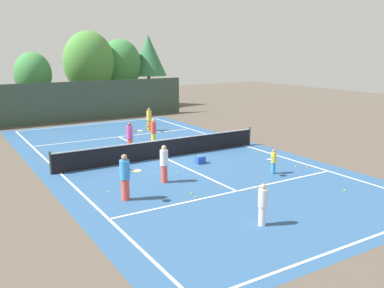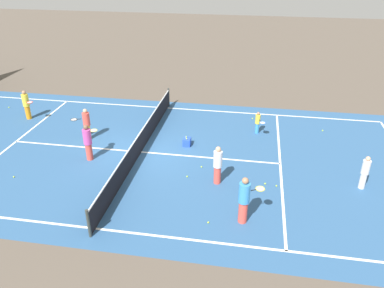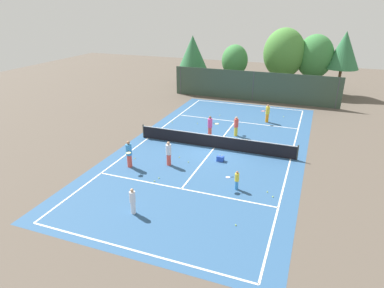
% 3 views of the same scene
% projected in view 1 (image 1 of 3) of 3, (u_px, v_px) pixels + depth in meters
% --- Properties ---
extents(ground_plane, '(80.00, 80.00, 0.00)m').
position_uv_depth(ground_plane, '(164.00, 158.00, 22.33)').
color(ground_plane, brown).
extents(court_surface, '(13.00, 25.00, 0.01)m').
position_uv_depth(court_surface, '(164.00, 158.00, 22.33)').
color(court_surface, '#2D5684').
rests_on(court_surface, ground_plane).
extents(tennis_net, '(11.90, 0.10, 1.10)m').
position_uv_depth(tennis_net, '(164.00, 148.00, 22.22)').
color(tennis_net, '#333833').
rests_on(tennis_net, ground_plane).
extents(perimeter_fence, '(18.00, 0.12, 3.20)m').
position_uv_depth(perimeter_fence, '(82.00, 101.00, 33.60)').
color(perimeter_fence, '#384C3D').
rests_on(perimeter_fence, ground_plane).
extents(tree_0, '(3.64, 3.64, 7.14)m').
position_uv_depth(tree_0, '(148.00, 55.00, 42.00)').
color(tree_0, brown).
rests_on(tree_0, ground_plane).
extents(tree_1, '(3.02, 3.29, 5.50)m').
position_uv_depth(tree_1, '(33.00, 74.00, 34.44)').
color(tree_1, brown).
rests_on(tree_1, ground_plane).
extents(tree_2, '(4.72, 4.15, 7.39)m').
position_uv_depth(tree_2, '(89.00, 62.00, 38.42)').
color(tree_2, brown).
rests_on(tree_2, ground_plane).
extents(tree_4, '(4.13, 3.96, 6.72)m').
position_uv_depth(tree_4, '(120.00, 65.00, 40.93)').
color(tree_4, brown).
rests_on(tree_4, ground_plane).
extents(player_0, '(0.61, 0.92, 1.62)m').
position_uv_depth(player_0, '(153.00, 132.00, 25.07)').
color(player_0, yellow).
rests_on(player_0, ground_plane).
extents(player_1, '(0.70, 0.94, 1.82)m').
position_uv_depth(player_1, '(125.00, 177.00, 15.84)').
color(player_1, '#E54C3F').
rests_on(player_1, ground_plane).
extents(player_2, '(0.36, 0.36, 1.67)m').
position_uv_depth(player_2, '(164.00, 164.00, 17.98)').
color(player_2, '#E54C3F').
rests_on(player_2, ground_plane).
extents(player_3, '(0.95, 0.44, 1.71)m').
position_uv_depth(player_3, '(130.00, 137.00, 23.34)').
color(player_3, '#E54C3F').
rests_on(player_3, ground_plane).
extents(player_4, '(0.31, 0.31, 1.44)m').
position_uv_depth(player_4, '(263.00, 204.00, 13.56)').
color(player_4, silver).
rests_on(player_4, ground_plane).
extents(player_5, '(0.75, 0.87, 1.64)m').
position_uv_depth(player_5, '(149.00, 119.00, 29.54)').
color(player_5, orange).
rests_on(player_5, ground_plane).
extents(player_6, '(0.82, 0.58, 1.17)m').
position_uv_depth(player_6, '(273.00, 161.00, 19.28)').
color(player_6, '#388CD8').
rests_on(player_6, ground_plane).
extents(ball_crate, '(0.46, 0.35, 0.43)m').
position_uv_depth(ball_crate, '(200.00, 160.00, 21.16)').
color(ball_crate, blue).
rests_on(ball_crate, ground_plane).
extents(tennis_ball_0, '(0.07, 0.07, 0.07)m').
position_uv_depth(tennis_ball_0, '(108.00, 192.00, 16.85)').
color(tennis_ball_0, '#CCE533').
rests_on(tennis_ball_0, ground_plane).
extents(tennis_ball_1, '(0.07, 0.07, 0.07)m').
position_uv_depth(tennis_ball_1, '(307.00, 167.00, 20.40)').
color(tennis_ball_1, '#CCE533').
rests_on(tennis_ball_1, ground_plane).
extents(tennis_ball_2, '(0.07, 0.07, 0.07)m').
position_uv_depth(tennis_ball_2, '(160.00, 156.00, 22.60)').
color(tennis_ball_2, '#CCE533').
rests_on(tennis_ball_2, ground_plane).
extents(tennis_ball_3, '(0.07, 0.07, 0.07)m').
position_uv_depth(tennis_ball_3, '(155.00, 174.00, 19.33)').
color(tennis_ball_3, '#CCE533').
rests_on(tennis_ball_3, ground_plane).
extents(tennis_ball_4, '(0.07, 0.07, 0.07)m').
position_uv_depth(tennis_ball_4, '(87.00, 136.00, 27.69)').
color(tennis_ball_4, '#CCE533').
rests_on(tennis_ball_4, ground_plane).
extents(tennis_ball_5, '(0.07, 0.07, 0.07)m').
position_uv_depth(tennis_ball_5, '(45.00, 154.00, 23.08)').
color(tennis_ball_5, '#CCE533').
rests_on(tennis_ball_5, ground_plane).
extents(tennis_ball_6, '(0.07, 0.07, 0.07)m').
position_uv_depth(tennis_ball_6, '(345.00, 190.00, 17.04)').
color(tennis_ball_6, '#CCE533').
rests_on(tennis_ball_6, ground_plane).
extents(tennis_ball_7, '(0.07, 0.07, 0.07)m').
position_uv_depth(tennis_ball_7, '(192.00, 193.00, 16.66)').
color(tennis_ball_7, '#CCE533').
rests_on(tennis_ball_7, ground_plane).
extents(tennis_ball_8, '(0.07, 0.07, 0.07)m').
position_uv_depth(tennis_ball_8, '(296.00, 166.00, 20.55)').
color(tennis_ball_8, '#CCE533').
rests_on(tennis_ball_8, ground_plane).
extents(tennis_ball_9, '(0.07, 0.07, 0.07)m').
position_uv_depth(tennis_ball_9, '(177.00, 173.00, 19.37)').
color(tennis_ball_9, '#CCE533').
rests_on(tennis_ball_9, ground_plane).
extents(tennis_ball_10, '(0.07, 0.07, 0.07)m').
position_uv_depth(tennis_ball_10, '(103.00, 165.00, 20.75)').
color(tennis_ball_10, '#CCE533').
rests_on(tennis_ball_10, ground_plane).
extents(tennis_ball_11, '(0.07, 0.07, 0.07)m').
position_uv_depth(tennis_ball_11, '(82.00, 147.00, 24.61)').
color(tennis_ball_11, '#CCE533').
rests_on(tennis_ball_11, ground_plane).
extents(tennis_ball_12, '(0.07, 0.07, 0.07)m').
position_uv_depth(tennis_ball_12, '(196.00, 197.00, 16.24)').
color(tennis_ball_12, '#CCE533').
rests_on(tennis_ball_12, ground_plane).
extents(tennis_ball_13, '(0.07, 0.07, 0.07)m').
position_uv_depth(tennis_ball_13, '(152.00, 124.00, 32.08)').
color(tennis_ball_13, '#CCE533').
rests_on(tennis_ball_13, ground_plane).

